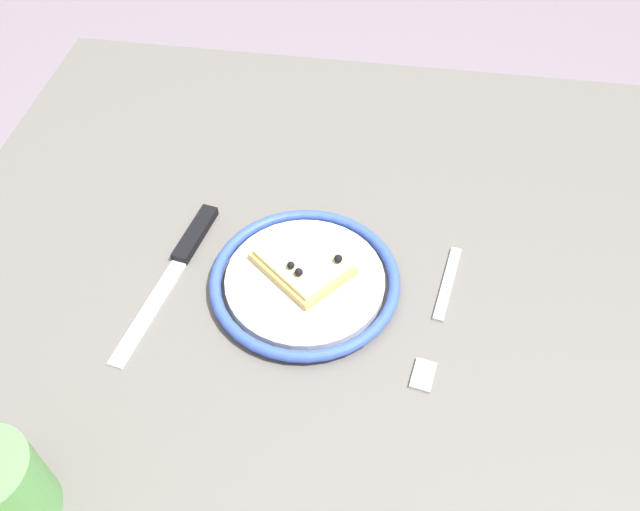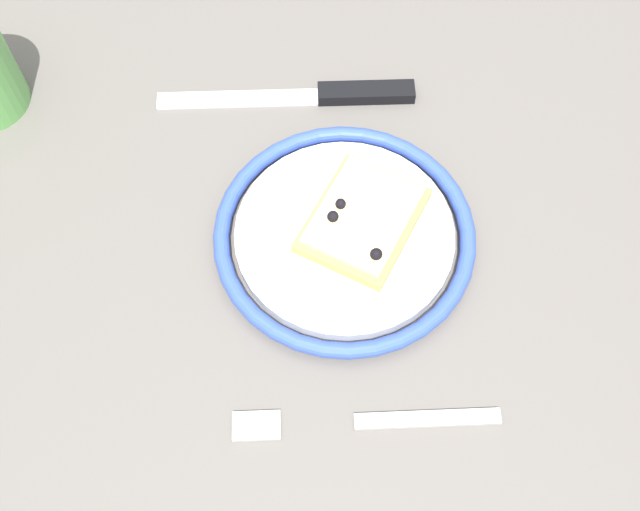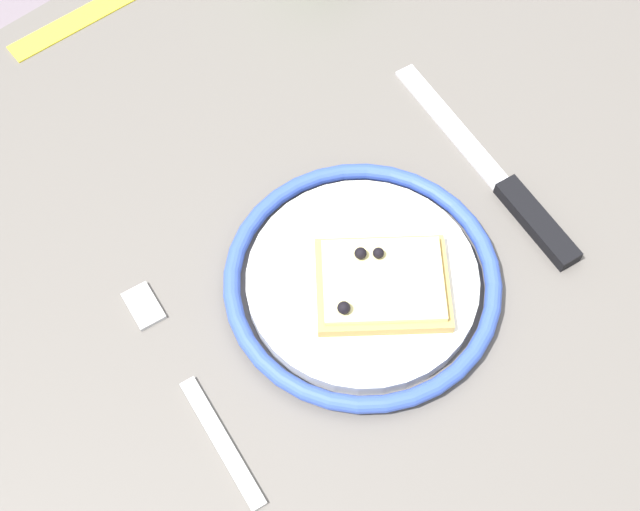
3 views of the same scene
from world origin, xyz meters
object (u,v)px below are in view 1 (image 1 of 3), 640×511
(fork, at_px, (439,315))
(cup, at_px, (1,489))
(dining_table, at_px, (304,317))
(plate, at_px, (305,281))
(pizza_slice_near, at_px, (307,263))
(knife, at_px, (184,254))

(fork, relative_size, cup, 2.17)
(dining_table, relative_size, fork, 4.51)
(plate, distance_m, cup, 0.36)
(dining_table, xyz_separation_m, plate, (-0.01, 0.02, 0.10))
(fork, bearing_deg, plate, -7.79)
(pizza_slice_near, relative_size, fork, 0.65)
(pizza_slice_near, height_order, fork, pizza_slice_near)
(plate, relative_size, cup, 2.37)
(knife, bearing_deg, plate, 171.54)
(cup, bearing_deg, fork, -143.85)
(pizza_slice_near, xyz_separation_m, fork, (-0.15, 0.04, -0.02))
(dining_table, height_order, cup, cup)
(dining_table, relative_size, plate, 4.14)
(plate, relative_size, knife, 0.91)
(cup, bearing_deg, knife, -101.52)
(plate, xyz_separation_m, knife, (0.15, -0.02, -0.00))
(dining_table, height_order, plate, plate)
(pizza_slice_near, xyz_separation_m, knife, (0.15, -0.01, -0.02))
(pizza_slice_near, relative_size, knife, 0.54)
(dining_table, height_order, fork, fork)
(fork, height_order, cup, cup)
(fork, xyz_separation_m, cup, (0.37, 0.27, 0.04))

